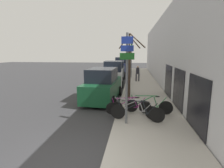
{
  "coord_description": "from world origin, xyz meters",
  "views": [
    {
      "loc": [
        1.83,
        -4.23,
        3.13
      ],
      "look_at": [
        0.58,
        5.63,
        1.34
      ],
      "focal_mm": 28.0,
      "sensor_mm": 36.0,
      "label": 1
    }
  ],
  "objects": [
    {
      "name": "parked_car_0",
      "position": [
        -0.21,
        7.0,
        0.97
      ],
      "size": [
        2.24,
        4.8,
        2.13
      ],
      "rotation": [
        0.0,
        0.0,
        -0.05
      ],
      "color": "#144728",
      "rests_on": "ground"
    },
    {
      "name": "parked_car_3",
      "position": [
        -0.24,
        23.63,
        1.1
      ],
      "size": [
        2.07,
        4.37,
        2.42
      ],
      "rotation": [
        0.0,
        0.0,
        0.01
      ],
      "color": "navy",
      "rests_on": "ground"
    },
    {
      "name": "parked_car_2",
      "position": [
        -0.34,
        17.91,
        0.97
      ],
      "size": [
        2.28,
        4.53,
        2.12
      ],
      "rotation": [
        0.0,
        0.0,
        0.05
      ],
      "color": "#51565B",
      "rests_on": "ground"
    },
    {
      "name": "sidewalk_curb",
      "position": [
        2.6,
        14.0,
        0.07
      ],
      "size": [
        3.2,
        32.0,
        0.15
      ],
      "color": "#ADA89E",
      "rests_on": "ground"
    },
    {
      "name": "bicycle_0",
      "position": [
        2.0,
        3.19,
        0.55
      ],
      "size": [
        2.38,
        0.48,
        0.94
      ],
      "rotation": [
        0.0,
        0.0,
        1.44
      ],
      "color": "black",
      "rests_on": "sidewalk_curb"
    },
    {
      "name": "ground_plane",
      "position": [
        0.0,
        11.2,
        0.0
      ],
      "size": [
        80.0,
        80.0,
        0.0
      ],
      "primitive_type": "plane",
      "color": "#333335"
    },
    {
      "name": "pedestrian_near",
      "position": [
        2.21,
        14.24,
        1.09
      ],
      "size": [
        0.42,
        0.36,
        1.62
      ],
      "rotation": [
        0.0,
        0.0,
        3.27
      ],
      "color": "#333338",
      "rests_on": "sidewalk_curb"
    },
    {
      "name": "bicycle_3",
      "position": [
        2.57,
        4.26,
        0.55
      ],
      "size": [
        2.34,
        0.44,
        0.93
      ],
      "rotation": [
        0.0,
        0.0,
        1.47
      ],
      "color": "black",
      "rests_on": "sidewalk_curb"
    },
    {
      "name": "signpost",
      "position": [
        1.54,
        2.86,
        2.24
      ],
      "size": [
        0.58,
        0.12,
        3.75
      ],
      "color": "#595B60",
      "rests_on": "sidewalk_curb"
    },
    {
      "name": "parked_car_1",
      "position": [
        -0.15,
        12.38,
        1.06
      ],
      "size": [
        2.15,
        4.34,
        2.35
      ],
      "rotation": [
        0.0,
        0.0,
        0.05
      ],
      "color": "silver",
      "rests_on": "ground"
    },
    {
      "name": "bicycle_2",
      "position": [
        1.62,
        4.05,
        0.52
      ],
      "size": [
        2.2,
        0.7,
        0.85
      ],
      "rotation": [
        0.0,
        0.0,
        1.84
      ],
      "color": "black",
      "rests_on": "sidewalk_curb"
    },
    {
      "name": "street_tree",
      "position": [
        1.57,
        6.16,
        2.14
      ],
      "size": [
        1.54,
        1.56,
        4.09
      ],
      "color": "#3D2D23",
      "rests_on": "sidewalk_curb"
    },
    {
      "name": "bicycle_1",
      "position": [
        1.86,
        3.66,
        0.53
      ],
      "size": [
        2.25,
        0.84,
        0.88
      ],
      "rotation": [
        0.0,
        0.0,
        1.24
      ],
      "color": "black",
      "rests_on": "sidewalk_curb"
    },
    {
      "name": "traffic_light",
      "position": [
        1.48,
        17.15,
        3.03
      ],
      "size": [
        0.2,
        0.3,
        4.5
      ],
      "color": "#595B60",
      "rests_on": "sidewalk_curb"
    },
    {
      "name": "building_facade",
      "position": [
        4.35,
        13.92,
        3.23
      ],
      "size": [
        0.23,
        32.0,
        6.5
      ],
      "color": "#BCBCC1",
      "rests_on": "ground"
    }
  ]
}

